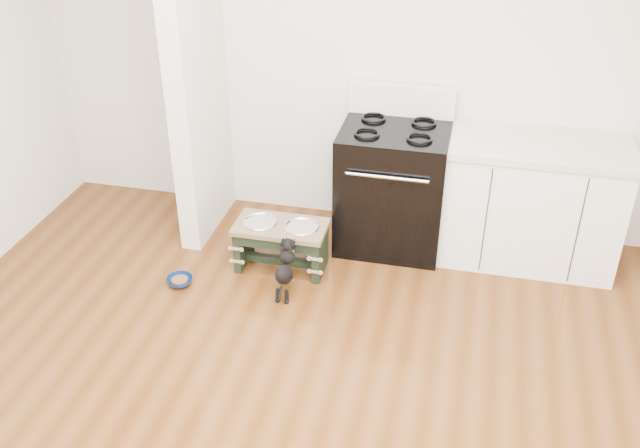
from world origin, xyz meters
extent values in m
plane|color=silver|center=(0.00, 2.50, 1.35)|extent=(5.00, 0.00, 5.00)
cube|color=silver|center=(-1.18, 2.10, 1.35)|extent=(0.15, 0.80, 2.70)
cube|color=black|center=(0.25, 2.15, 0.46)|extent=(0.76, 0.65, 0.92)
cube|color=black|center=(0.25, 1.84, 0.40)|extent=(0.58, 0.02, 0.50)
cylinder|color=silver|center=(0.25, 1.80, 0.72)|extent=(0.56, 0.02, 0.02)
cube|color=white|center=(0.25, 2.43, 1.03)|extent=(0.76, 0.08, 0.22)
torus|color=black|center=(0.07, 2.01, 0.93)|extent=(0.18, 0.18, 0.02)
torus|color=black|center=(0.43, 2.01, 0.93)|extent=(0.18, 0.18, 0.02)
torus|color=black|center=(0.07, 2.29, 0.93)|extent=(0.18, 0.18, 0.02)
torus|color=black|center=(0.43, 2.29, 0.93)|extent=(0.18, 0.18, 0.02)
cube|color=white|center=(1.23, 2.18, 0.43)|extent=(1.20, 0.60, 0.86)
cube|color=beige|center=(1.23, 2.18, 0.89)|extent=(1.24, 0.64, 0.05)
cube|color=black|center=(1.23, 1.92, 0.05)|extent=(1.20, 0.06, 0.10)
cube|color=black|center=(-0.73, 1.64, 0.16)|extent=(0.05, 0.31, 0.32)
cube|color=black|center=(-0.17, 1.64, 0.16)|extent=(0.05, 0.31, 0.32)
cube|color=black|center=(-0.45, 1.49, 0.28)|extent=(0.51, 0.03, 0.08)
cube|color=black|center=(-0.45, 1.64, 0.05)|extent=(0.51, 0.05, 0.05)
cube|color=brown|center=(-0.45, 1.64, 0.34)|extent=(0.64, 0.34, 0.04)
cylinder|color=silver|center=(-0.60, 1.64, 0.34)|extent=(0.22, 0.22, 0.04)
cylinder|color=silver|center=(-0.30, 1.64, 0.34)|extent=(0.22, 0.22, 0.04)
torus|color=silver|center=(-0.60, 1.64, 0.36)|extent=(0.25, 0.25, 0.02)
torus|color=silver|center=(-0.30, 1.64, 0.36)|extent=(0.25, 0.25, 0.02)
cylinder|color=black|center=(-0.37, 1.24, 0.05)|extent=(0.03, 0.03, 0.10)
cylinder|color=black|center=(-0.31, 1.24, 0.05)|extent=(0.03, 0.03, 0.10)
sphere|color=black|center=(-0.37, 1.23, 0.01)|extent=(0.04, 0.04, 0.04)
sphere|color=black|center=(-0.31, 1.23, 0.01)|extent=(0.04, 0.04, 0.04)
ellipsoid|color=black|center=(-0.34, 1.30, 0.18)|extent=(0.11, 0.26, 0.23)
sphere|color=black|center=(-0.34, 1.38, 0.27)|extent=(0.11, 0.11, 0.11)
sphere|color=black|center=(-0.34, 1.42, 0.34)|extent=(0.09, 0.09, 0.09)
sphere|color=black|center=(-0.37, 1.48, 0.34)|extent=(0.03, 0.03, 0.03)
sphere|color=black|center=(-0.31, 1.48, 0.34)|extent=(0.03, 0.03, 0.03)
cylinder|color=black|center=(-0.34, 1.20, 0.10)|extent=(0.02, 0.07, 0.08)
torus|color=#EC4568|center=(-0.34, 1.40, 0.30)|extent=(0.09, 0.06, 0.08)
imported|color=navy|center=(-1.08, 1.27, 0.03)|extent=(0.24, 0.24, 0.06)
cylinder|color=brown|center=(-1.08, 1.27, 0.03)|extent=(0.11, 0.11, 0.02)
camera|label=1|loc=(0.78, -2.42, 2.92)|focal=40.00mm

